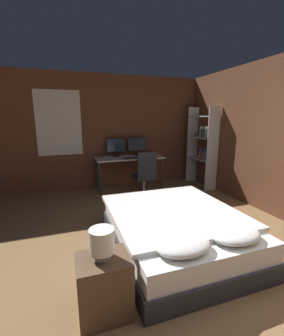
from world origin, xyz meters
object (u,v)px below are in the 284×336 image
Objects in this scene: bed at (176,230)px; office_chair at (145,179)px; monitor_left at (116,146)px; bookshelf at (204,144)px; desk at (129,161)px; keyboard at (132,158)px; computer_mouse at (143,157)px; nightstand at (104,286)px; bedside_lamp at (102,241)px; monitor_right at (137,145)px.

bed is 1.97m from office_chair.
monitor_left is 0.24× the size of bookshelf.
desk is 0.25m from keyboard.
computer_mouse is (0.54, -0.46, -0.23)m from monitor_left.
nightstand is 7.77× the size of computer_mouse.
bedside_lamp is 0.14× the size of bookshelf.
bookshelf is at bearing -14.88° from desk.
bed is 2.57m from keyboard.
bed is at bearing -93.19° from desk.
monitor_left is at bearing 139.13° from desk.
office_chair is at bearing -169.10° from bookshelf.
bed is 3.08m from bookshelf.
office_chair is (0.12, -0.56, -0.37)m from keyboard.
nightstand is 0.54× the size of office_chair.
bookshelf is (1.92, 2.27, 0.82)m from bed.
keyboard is at bearing 180.00° from computer_mouse.
nightstand is 1.16× the size of monitor_left.
keyboard is at bearing 86.53° from bed.
bedside_lamp is at bearing 180.00° from nightstand.
nightstand is at bearing -135.01° from bookshelf.
monitor_right is 6.70× the size of computer_mouse.
office_chair is (-0.15, -0.56, -0.38)m from computer_mouse.
bedside_lamp is 3.97m from monitor_right.
bed is at bearing -99.58° from computer_mouse.
nightstand is 3.48m from keyboard.
nightstand is 3.87m from monitor_left.
office_chair is at bearing 63.45° from bedside_lamp.
monitor_right is 0.24× the size of bookshelf.
keyboard is at bearing 101.75° from office_chair.
office_chair is 1.81m from bookshelf.
monitor_left reaches higher than desk.
monitor_right reaches higher than keyboard.
nightstand is 2.05× the size of bedside_lamp.
monitor_left reaches higher than bedside_lamp.
bedside_lamp is 2.99m from office_chair.
nightstand is 0.28× the size of bookshelf.
bedside_lamp is 3.55m from computer_mouse.
monitor_right is at bearing 59.79° from keyboard.
computer_mouse is at bearing 0.00° from keyboard.
keyboard is (0.15, 2.51, 0.52)m from bed.
monitor_right is at bearing 0.00° from monitor_left.
bed is 1.22× the size of desk.
nightstand is 0.43m from bedside_lamp.
bedside_lamp is 3.44m from keyboard.
bed is 4.18× the size of monitor_left.
desk is at bearing -40.87° from monitor_left.
bedside_lamp is at bearing -135.01° from bookshelf.
office_chair is (0.38, -1.02, -0.61)m from monitor_left.
bed is at bearing 33.86° from nightstand.
office_chair is 0.52× the size of bookshelf.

